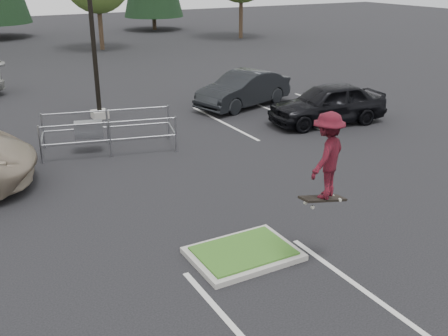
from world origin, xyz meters
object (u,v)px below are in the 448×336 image
cart_corral (93,129)px  car_r_charc (244,89)px  car_r_black (328,103)px  skateboarder (326,156)px

cart_corral → car_r_charc: (7.32, 2.67, -0.01)m
car_r_charc → car_r_black: size_ratio=0.99×
skateboarder → car_r_black: skateboarder is taller
cart_corral → skateboarder: 9.48m
cart_corral → skateboarder: (2.02, -9.12, 1.60)m
cart_corral → car_r_black: bearing=7.0°
car_r_charc → car_r_black: (1.50, -3.79, 0.03)m
skateboarder → car_r_black: 10.62m
car_r_charc → cart_corral: bearing=-86.7°
skateboarder → cart_corral: bearing=-105.6°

